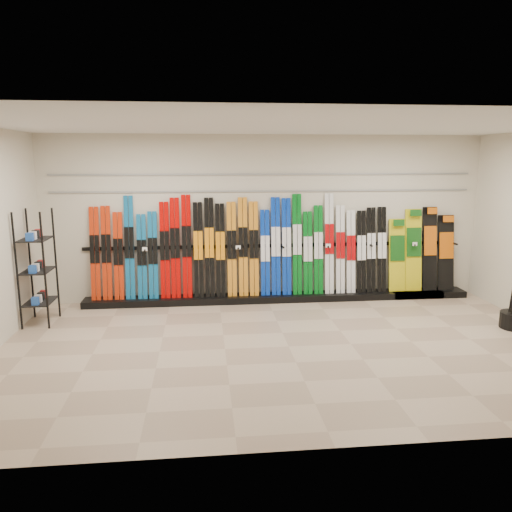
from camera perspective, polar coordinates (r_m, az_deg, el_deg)
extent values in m
plane|color=gray|center=(7.08, 3.76, -10.28)|extent=(8.00, 8.00, 0.00)
plane|color=beige|center=(9.13, 1.21, 4.31)|extent=(8.00, 0.00, 8.00)
plane|color=silver|center=(6.61, 4.09, 14.73)|extent=(8.00, 8.00, 0.00)
cube|color=black|center=(9.23, 2.74, -4.75)|extent=(8.00, 0.40, 0.12)
cube|color=red|center=(9.19, -17.93, 0.25)|extent=(0.17, 0.24, 1.63)
cube|color=red|center=(9.15, -16.72, 0.32)|extent=(0.17, 0.24, 1.65)
cube|color=red|center=(9.11, -15.45, -0.01)|extent=(0.17, 0.22, 1.54)
cube|color=#0F5A8E|center=(9.08, -14.27, 0.92)|extent=(0.17, 0.26, 1.82)
cube|color=#0F5A8E|center=(9.06, -12.91, -0.08)|extent=(0.17, 0.22, 1.50)
cube|color=#0F5A8E|center=(9.03, -11.69, 0.09)|extent=(0.17, 0.22, 1.54)
cube|color=#BA0300|center=(9.01, -10.38, 0.64)|extent=(0.17, 0.25, 1.71)
cube|color=#BA0300|center=(9.00, -9.21, 0.90)|extent=(0.17, 0.26, 1.78)
cube|color=#BA0300|center=(8.99, -7.93, 1.09)|extent=(0.17, 0.26, 1.83)
cube|color=black|center=(8.98, -6.61, 0.68)|extent=(0.17, 0.24, 1.69)
cube|color=black|center=(8.98, -5.35, 0.97)|extent=(0.17, 0.25, 1.77)
cube|color=black|center=(8.99, -4.10, 0.65)|extent=(0.17, 0.24, 1.67)
cube|color=orange|center=(9.00, -2.79, 0.77)|extent=(0.17, 0.24, 1.70)
cube|color=orange|center=(9.01, -1.49, 1.04)|extent=(0.17, 0.25, 1.77)
cube|color=orange|center=(9.03, -0.25, 0.83)|extent=(0.17, 0.24, 1.70)
cube|color=#0832B1|center=(9.06, 1.05, 0.38)|extent=(0.17, 0.22, 1.55)
cube|color=#0832B1|center=(9.08, 2.27, 1.10)|extent=(0.17, 0.25, 1.77)
cube|color=#0832B1|center=(9.11, 3.51, 1.07)|extent=(0.17, 0.25, 1.75)
cube|color=#056117|center=(9.14, 4.72, 1.32)|extent=(0.17, 0.26, 1.83)
cube|color=#056117|center=(9.19, 5.94, 0.34)|extent=(0.17, 0.22, 1.51)
cube|color=#056117|center=(9.23, 7.14, 0.71)|extent=(0.17, 0.23, 1.62)
cube|color=silver|center=(9.27, 8.37, 1.39)|extent=(0.17, 0.26, 1.83)
cube|color=silver|center=(9.33, 9.61, 0.73)|extent=(0.17, 0.23, 1.61)
cube|color=silver|center=(9.39, 10.80, 0.47)|extent=(0.17, 0.22, 1.52)
cube|color=black|center=(9.45, 11.95, 0.47)|extent=(0.17, 0.22, 1.51)
cube|color=black|center=(9.50, 13.02, 0.66)|extent=(0.17, 0.23, 1.57)
cube|color=black|center=(9.57, 14.18, 0.71)|extent=(0.17, 0.23, 1.58)
cube|color=gold|center=(9.71, 15.81, 0.08)|extent=(0.31, 0.21, 1.35)
cube|color=gold|center=(9.83, 17.54, 0.65)|extent=(0.32, 0.24, 1.53)
cube|color=black|center=(9.96, 19.23, 0.78)|extent=(0.27, 0.24, 1.57)
cube|color=black|center=(10.10, 20.87, 0.36)|extent=(0.31, 0.22, 1.41)
cube|color=black|center=(8.51, -23.72, -1.21)|extent=(0.40, 0.60, 1.80)
cylinder|color=black|center=(8.54, 27.26, -3.48)|extent=(0.02, 0.13, 1.18)
cube|color=gray|center=(9.07, 1.24, 7.44)|extent=(7.60, 0.02, 0.03)
cube|color=gray|center=(9.05, 1.25, 9.33)|extent=(7.60, 0.02, 0.03)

